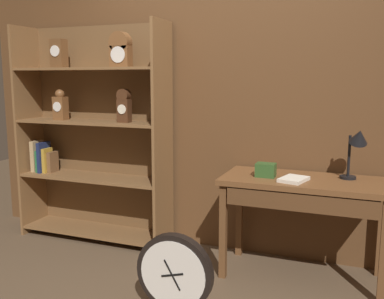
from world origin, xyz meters
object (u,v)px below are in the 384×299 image
at_px(workbench, 304,193).
at_px(toolbox_small, 266,170).
at_px(open_repair_manual, 294,179).
at_px(round_clock_large, 175,275).
at_px(bookshelf, 93,134).
at_px(desk_lamp, 357,143).

distance_m(workbench, toolbox_small, 0.32).
bearing_deg(workbench, open_repair_manual, -130.87).
bearing_deg(toolbox_small, round_clock_large, -115.12).
relative_size(bookshelf, desk_lamp, 4.96).
bearing_deg(desk_lamp, toolbox_small, -169.30).
xyz_separation_m(bookshelf, open_repair_manual, (1.85, -0.24, -0.21)).
relative_size(desk_lamp, open_repair_manual, 1.79).
xyz_separation_m(desk_lamp, toolbox_small, (-0.62, -0.12, -0.22)).
height_order(workbench, round_clock_large, workbench).
relative_size(bookshelf, toolbox_small, 13.70).
bearing_deg(workbench, round_clock_large, -128.61).
relative_size(workbench, desk_lamp, 3.03).
xyz_separation_m(workbench, desk_lamp, (0.34, 0.10, 0.37)).
height_order(desk_lamp, open_repair_manual, desk_lamp).
distance_m(workbench, round_clock_large, 1.13).
xyz_separation_m(bookshelf, round_clock_large, (1.25, -1.00, -0.70)).
bearing_deg(toolbox_small, desk_lamp, 10.70).
height_order(bookshelf, workbench, bookshelf).
height_order(bookshelf, round_clock_large, bookshelf).
bearing_deg(open_repair_manual, workbench, 64.57).
distance_m(workbench, open_repair_manual, 0.15).
xyz_separation_m(desk_lamp, round_clock_large, (-1.01, -0.94, -0.75)).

